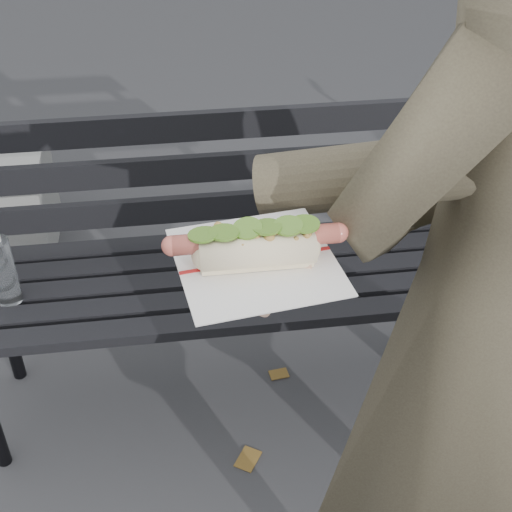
{
  "coord_description": "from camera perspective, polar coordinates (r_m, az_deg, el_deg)",
  "views": [
    {
      "loc": [
        -0.05,
        -0.78,
        1.7
      ],
      "look_at": [
        0.04,
        -0.09,
        1.18
      ],
      "focal_mm": 50.0,
      "sensor_mm": 36.0,
      "label": 1
    }
  ],
  "objects": [
    {
      "name": "park_bench",
      "position": [
        1.99,
        -3.0,
        0.69
      ],
      "size": [
        1.5,
        0.44,
        0.88
      ],
      "color": "black",
      "rests_on": "ground"
    },
    {
      "name": "person",
      "position": [
        1.23,
        18.52,
        -4.66
      ],
      "size": [
        0.79,
        0.65,
        1.85
      ],
      "primitive_type": "imported",
      "rotation": [
        0.0,
        0.0,
        3.5
      ],
      "color": "#41392B",
      "rests_on": "ground"
    },
    {
      "name": "held_hotdog",
      "position": [
        0.95,
        11.34,
        5.27
      ],
      "size": [
        0.63,
        0.32,
        0.2
      ],
      "color": "#41392B"
    },
    {
      "name": "fallen_leaves",
      "position": [
        2.17,
        4.21,
        -14.69
      ],
      "size": [
        4.4,
        2.88,
        0.0
      ],
      "color": "brown",
      "rests_on": "ground"
    }
  ]
}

